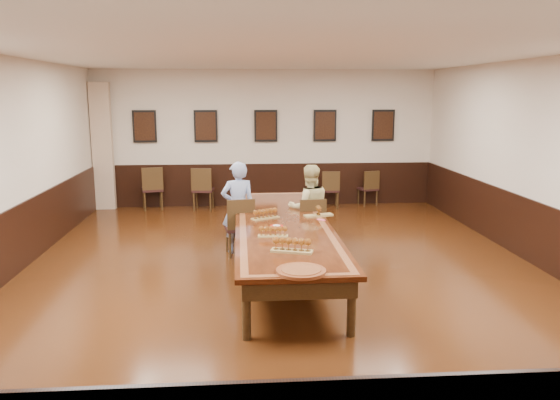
{
  "coord_description": "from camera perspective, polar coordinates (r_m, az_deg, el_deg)",
  "views": [
    {
      "loc": [
        -0.63,
        -7.92,
        2.67
      ],
      "look_at": [
        0.0,
        0.5,
        1.0
      ],
      "focal_mm": 35.0,
      "sensor_mm": 36.0,
      "label": 1
    }
  ],
  "objects": [
    {
      "name": "wainscoting",
      "position": [
        8.23,
        0.26,
        -4.09
      ],
      "size": [
        8.0,
        10.0,
        1.0
      ],
      "color": "black",
      "rests_on": "floor"
    },
    {
      "name": "person_man",
      "position": [
        9.14,
        -4.4,
        -0.8
      ],
      "size": [
        0.62,
        0.46,
        1.55
      ],
      "primitive_type": "imported",
      "rotation": [
        0.0,
        0.0,
        3.3
      ],
      "color": "#4B6CBC",
      "rests_on": "floor"
    },
    {
      "name": "spare_chair_d",
      "position": [
        13.27,
        9.16,
        1.29
      ],
      "size": [
        0.49,
        0.52,
        0.85
      ],
      "primitive_type": null,
      "rotation": [
        0.0,
        0.0,
        3.39
      ],
      "color": "black",
      "rests_on": "floor"
    },
    {
      "name": "wall_left",
      "position": [
        8.67,
        -27.21,
        2.87
      ],
      "size": [
        0.02,
        10.0,
        3.2
      ],
      "primitive_type": "cube",
      "color": "beige",
      "rests_on": "floor"
    },
    {
      "name": "person_woman",
      "position": [
        9.26,
        3.05,
        -0.85
      ],
      "size": [
        0.79,
        0.64,
        1.48
      ],
      "primitive_type": "imported",
      "rotation": [
        0.0,
        0.0,
        3.23
      ],
      "color": "beige",
      "rests_on": "floor"
    },
    {
      "name": "carved_platter",
      "position": [
        5.95,
        2.21,
        -7.42
      ],
      "size": [
        0.6,
        0.6,
        0.04
      ],
      "color": "#612813",
      "rests_on": "conference_table"
    },
    {
      "name": "spare_chair_a",
      "position": [
        12.95,
        -13.21,
        1.24
      ],
      "size": [
        0.57,
        0.6,
        1.0
      ],
      "primitive_type": null,
      "rotation": [
        0.0,
        0.0,
        3.37
      ],
      "color": "black",
      "rests_on": "floor"
    },
    {
      "name": "chair_woman",
      "position": [
        9.22,
        3.17,
        -2.6
      ],
      "size": [
        0.49,
        0.52,
        0.95
      ],
      "primitive_type": null,
      "rotation": [
        0.0,
        0.0,
        3.23
      ],
      "color": "black",
      "rests_on": "floor"
    },
    {
      "name": "posters",
      "position": [
        12.89,
        -1.49,
        7.76
      ],
      "size": [
        6.14,
        0.04,
        0.74
      ],
      "color": "black",
      "rests_on": "wall_back"
    },
    {
      "name": "flight_c",
      "position": [
        7.36,
        -0.73,
        -3.36
      ],
      "size": [
        0.42,
        0.16,
        0.15
      ],
      "color": "olive",
      "rests_on": "conference_table"
    },
    {
      "name": "wall_back",
      "position": [
        12.99,
        -1.5,
        6.45
      ],
      "size": [
        8.0,
        0.02,
        3.2
      ],
      "primitive_type": "cube",
      "color": "beige",
      "rests_on": "floor"
    },
    {
      "name": "pink_phone",
      "position": [
        8.36,
        4.3,
        -2.08
      ],
      "size": [
        0.13,
        0.14,
        0.01
      ],
      "primitive_type": "cube",
      "rotation": [
        0.0,
        0.0,
        0.7
      ],
      "color": "#ED4F76",
      "rests_on": "conference_table"
    },
    {
      "name": "flight_b",
      "position": [
        8.6,
        4.05,
        -1.19
      ],
      "size": [
        0.48,
        0.26,
        0.17
      ],
      "color": "olive",
      "rests_on": "conference_table"
    },
    {
      "name": "conference_table",
      "position": [
        8.2,
        0.26,
        -3.34
      ],
      "size": [
        1.4,
        5.0,
        0.76
      ],
      "color": "black",
      "rests_on": "floor"
    },
    {
      "name": "spare_chair_c",
      "position": [
        12.92,
        5.26,
        1.18
      ],
      "size": [
        0.44,
        0.47,
        0.87
      ],
      "primitive_type": null,
      "rotation": [
        0.0,
        0.0,
        3.07
      ],
      "color": "black",
      "rests_on": "floor"
    },
    {
      "name": "spare_chair_b",
      "position": [
        12.7,
        -8.04,
        1.21
      ],
      "size": [
        0.51,
        0.55,
        0.99
      ],
      "primitive_type": null,
      "rotation": [
        0.0,
        0.0,
        3.05
      ],
      "color": "black",
      "rests_on": "floor"
    },
    {
      "name": "flight_a",
      "position": [
        8.39,
        -1.54,
        -1.5
      ],
      "size": [
        0.45,
        0.32,
        0.16
      ],
      "color": "olive",
      "rests_on": "conference_table"
    },
    {
      "name": "wall_front",
      "position": [
        3.16,
        7.61,
        -8.65
      ],
      "size": [
        8.0,
        0.02,
        3.2
      ],
      "primitive_type": "cube",
      "color": "beige",
      "rests_on": "floor"
    },
    {
      "name": "floor",
      "position": [
        8.38,
        0.26,
        -7.45
      ],
      "size": [
        8.0,
        10.0,
        0.02
      ],
      "primitive_type": "cube",
      "color": "black",
      "rests_on": "ground"
    },
    {
      "name": "chair_man",
      "position": [
        9.1,
        -4.27,
        -2.72
      ],
      "size": [
        0.53,
        0.56,
        0.97
      ],
      "primitive_type": null,
      "rotation": [
        0.0,
        0.0,
        3.3
      ],
      "color": "black",
      "rests_on": "floor"
    },
    {
      "name": "ceiling",
      "position": [
        7.96,
        0.28,
        15.08
      ],
      "size": [
        8.0,
        10.0,
        0.02
      ],
      "primitive_type": "cube",
      "color": "white",
      "rests_on": "floor"
    },
    {
      "name": "red_plate_grp",
      "position": [
        7.92,
        -0.37,
        -2.76
      ],
      "size": [
        0.19,
        0.19,
        0.03
      ],
      "color": "red",
      "rests_on": "conference_table"
    },
    {
      "name": "wall_right",
      "position": [
        9.24,
        25.95,
        3.41
      ],
      "size": [
        0.02,
        10.0,
        3.2
      ],
      "primitive_type": "cube",
      "color": "beige",
      "rests_on": "floor"
    },
    {
      "name": "flight_d",
      "position": [
        6.65,
        1.24,
        -4.78
      ],
      "size": [
        0.53,
        0.3,
        0.19
      ],
      "color": "olive",
      "rests_on": "conference_table"
    },
    {
      "name": "curtain",
      "position": [
        13.17,
        -18.05,
        5.32
      ],
      "size": [
        0.45,
        0.18,
        2.9
      ],
      "primitive_type": "cube",
      "color": "tan",
      "rests_on": "floor"
    }
  ]
}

